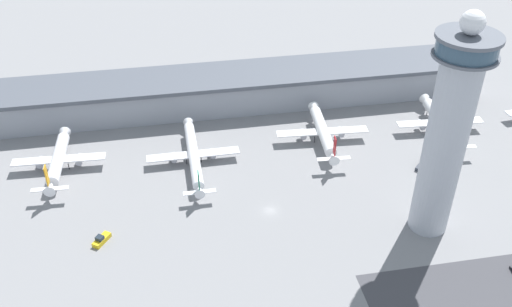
# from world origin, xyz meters

# --- Properties ---
(ground_plane) EXTENTS (1000.00, 1000.00, 0.00)m
(ground_plane) POSITION_xyz_m (0.00, 0.00, 0.00)
(ground_plane) COLOR gray
(terminal_building) EXTENTS (206.25, 25.00, 14.28)m
(terminal_building) POSITION_xyz_m (0.00, 70.00, 7.23)
(terminal_building) COLOR #9399A3
(terminal_building) RESTS_ON ground
(control_tower) EXTENTS (17.04, 17.04, 69.42)m
(control_tower) POSITION_xyz_m (46.63, -15.21, 34.68)
(control_tower) COLOR #ADB2BC
(control_tower) RESTS_ON ground
(airplane_gate_bravo) EXTENTS (32.22, 36.62, 13.72)m
(airplane_gate_bravo) POSITION_xyz_m (-68.50, 34.67, 4.59)
(airplane_gate_bravo) COLOR white
(airplane_gate_bravo) RESTS_ON ground
(airplane_gate_charlie) EXTENTS (32.96, 45.58, 11.94)m
(airplane_gate_charlie) POSITION_xyz_m (-21.77, 30.19, 3.85)
(airplane_gate_charlie) COLOR white
(airplane_gate_charlie) RESTS_ON ground
(airplane_gate_delta) EXTENTS (34.75, 38.71, 13.66)m
(airplane_gate_delta) POSITION_xyz_m (27.17, 35.60, 4.71)
(airplane_gate_delta) COLOR white
(airplane_gate_delta) RESTS_ON ground
(airplane_gate_echo) EXTENTS (33.83, 37.94, 13.60)m
(airplane_gate_echo) POSITION_xyz_m (73.72, 34.13, 4.66)
(airplane_gate_echo) COLOR white
(airplane_gate_echo) RESTS_ON ground
(service_truck_catering) EXTENTS (5.67, 6.62, 2.68)m
(service_truck_catering) POSITION_xyz_m (-52.65, -5.16, 0.93)
(service_truck_catering) COLOR black
(service_truck_catering) RESTS_ON ground
(service_truck_fuel) EXTENTS (7.78, 7.72, 2.42)m
(service_truck_fuel) POSITION_xyz_m (58.28, 14.31, 0.84)
(service_truck_fuel) COLOR black
(service_truck_fuel) RESTS_ON ground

